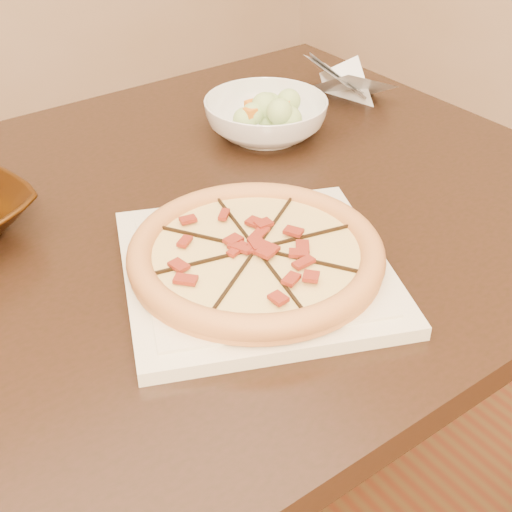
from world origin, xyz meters
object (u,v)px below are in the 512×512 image
object	(u,v)px
plate	(256,269)
pizza	(256,253)
dining_table	(120,298)
salad_bowl	(266,118)

from	to	relation	value
plate	pizza	xyz separation A→B (m)	(-0.00, 0.00, 0.02)
dining_table	plate	world-z (taller)	plate
plate	salad_bowl	size ratio (longest dim) A/B	2.03
dining_table	plate	bearing A→B (deg)	-57.94
plate	salad_bowl	distance (m)	0.40
dining_table	salad_bowl	world-z (taller)	salad_bowl
plate	pizza	bearing A→B (deg)	147.75
dining_table	salad_bowl	xyz separation A→B (m)	(0.36, 0.14, 0.13)
pizza	plate	bearing A→B (deg)	-32.25
pizza	dining_table	bearing A→B (deg)	122.05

